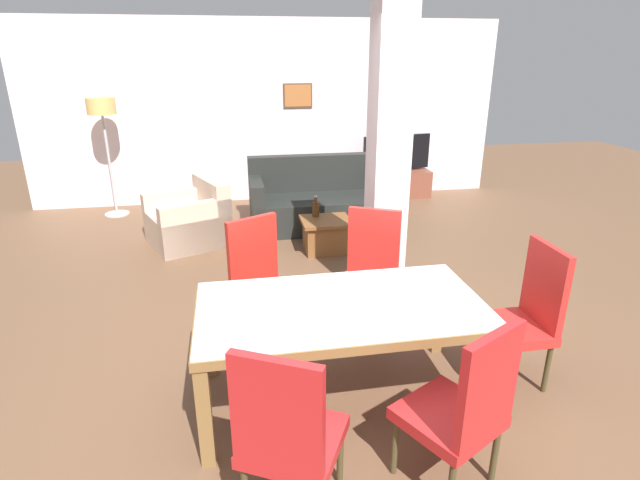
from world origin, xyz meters
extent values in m
plane|color=brown|center=(0.00, 0.00, 0.00)|extent=(18.00, 18.00, 0.00)
cube|color=white|center=(0.00, 5.08, 1.35)|extent=(7.20, 0.06, 2.70)
cube|color=brown|center=(0.43, 5.03, 1.60)|extent=(0.44, 0.02, 0.36)
cube|color=#B26633|center=(0.43, 5.02, 1.60)|extent=(0.40, 0.01, 0.32)
cube|color=white|center=(0.72, 1.38, 1.35)|extent=(0.31, 0.33, 2.70)
cube|color=olive|center=(0.00, -0.45, 0.68)|extent=(1.84, 0.06, 0.06)
cube|color=olive|center=(0.00, 0.45, 0.68)|extent=(1.84, 0.06, 0.06)
cube|color=olive|center=(-0.89, 0.00, 0.68)|extent=(0.06, 0.85, 0.06)
cube|color=olive|center=(0.89, 0.00, 0.68)|extent=(0.06, 0.85, 0.06)
cube|color=silver|center=(0.00, 0.00, 0.72)|extent=(1.82, 0.95, 0.01)
cube|color=olive|center=(-0.87, -0.43, 0.33)|extent=(0.08, 0.08, 0.65)
cube|color=olive|center=(0.87, -0.43, 0.33)|extent=(0.08, 0.08, 0.65)
cube|color=olive|center=(-0.87, 0.43, 0.33)|extent=(0.08, 0.08, 0.65)
cube|color=olive|center=(0.87, 0.43, 0.33)|extent=(0.08, 0.08, 0.65)
cube|color=red|center=(-0.41, -0.79, 0.41)|extent=(0.62, 0.62, 0.07)
cube|color=red|center=(-0.51, -0.97, 0.73)|extent=(0.41, 0.25, 0.58)
cylinder|color=#433A20|center=(-0.49, -0.53, 0.19)|extent=(0.04, 0.04, 0.37)
cylinder|color=#433A20|center=(-0.16, -0.71, 0.19)|extent=(0.04, 0.04, 0.37)
cube|color=red|center=(0.41, -0.77, 0.41)|extent=(0.62, 0.62, 0.07)
cube|color=red|center=(0.51, -0.95, 0.73)|extent=(0.41, 0.25, 0.58)
cylinder|color=#433A20|center=(0.16, -0.69, 0.19)|extent=(0.04, 0.04, 0.37)
cylinder|color=#433A20|center=(0.49, -0.51, 0.19)|extent=(0.04, 0.04, 0.37)
cylinder|color=#433A20|center=(0.67, -0.85, 0.19)|extent=(0.04, 0.04, 0.37)
cube|color=red|center=(-0.41, 0.78, 0.41)|extent=(0.62, 0.62, 0.07)
cube|color=red|center=(-0.51, 0.96, 0.73)|extent=(0.41, 0.25, 0.58)
cylinder|color=#433A20|center=(-0.16, 0.70, 0.19)|extent=(0.04, 0.04, 0.37)
cylinder|color=#433A20|center=(-0.49, 0.53, 0.19)|extent=(0.04, 0.04, 0.37)
cylinder|color=#433A20|center=(-0.33, 1.04, 0.19)|extent=(0.04, 0.04, 0.37)
cylinder|color=#433A20|center=(-0.67, 0.86, 0.19)|extent=(0.04, 0.04, 0.37)
cube|color=red|center=(1.23, 0.00, 0.41)|extent=(0.46, 0.46, 0.07)
cube|color=red|center=(1.43, 0.00, 0.73)|extent=(0.05, 0.44, 0.58)
cylinder|color=#433A20|center=(1.04, -0.19, 0.19)|extent=(0.04, 0.04, 0.37)
cylinder|color=#433A20|center=(1.04, 0.19, 0.19)|extent=(0.04, 0.04, 0.37)
cylinder|color=#433A20|center=(1.42, -0.19, 0.19)|extent=(0.04, 0.04, 0.37)
cylinder|color=#433A20|center=(1.42, 0.19, 0.19)|extent=(0.04, 0.04, 0.37)
cube|color=red|center=(0.41, 0.83, 0.41)|extent=(0.62, 0.62, 0.07)
cube|color=red|center=(0.51, 1.01, 0.73)|extent=(0.41, 0.24, 0.58)
cylinder|color=#433A20|center=(0.50, 0.57, 0.19)|extent=(0.04, 0.04, 0.37)
cylinder|color=#433A20|center=(0.16, 0.74, 0.19)|extent=(0.04, 0.04, 0.37)
cylinder|color=#433A20|center=(0.67, 0.91, 0.19)|extent=(0.04, 0.04, 0.37)
cylinder|color=#433A20|center=(0.33, 1.08, 0.19)|extent=(0.04, 0.04, 0.37)
cube|color=black|center=(0.52, 3.56, 0.21)|extent=(1.86, 0.89, 0.42)
cube|color=black|center=(0.52, 3.91, 0.66)|extent=(1.86, 0.18, 0.49)
cube|color=black|center=(1.37, 3.56, 0.34)|extent=(0.16, 0.89, 0.69)
cube|color=black|center=(-0.33, 3.56, 0.34)|extent=(0.16, 0.89, 0.69)
cube|color=beige|center=(-1.20, 3.21, 0.20)|extent=(1.10, 1.08, 0.40)
cube|color=beige|center=(-0.90, 3.34, 0.59)|extent=(0.48, 0.82, 0.37)
cube|color=beige|center=(-1.07, 2.90, 0.30)|extent=(0.84, 0.46, 0.61)
cube|color=beige|center=(-1.33, 3.52, 0.30)|extent=(0.84, 0.46, 0.61)
cube|color=brown|center=(0.42, 2.68, 0.37)|extent=(0.57, 0.50, 0.04)
cube|color=brown|center=(0.42, 2.68, 0.17)|extent=(0.49, 0.42, 0.35)
cylinder|color=#4C2D14|center=(0.32, 2.81, 0.48)|extent=(0.08, 0.08, 0.18)
cylinder|color=#4C2D14|center=(0.32, 2.81, 0.60)|extent=(0.03, 0.03, 0.06)
cylinder|color=#B7B7BC|center=(0.32, 2.81, 0.63)|extent=(0.04, 0.04, 0.01)
cube|color=brown|center=(1.97, 4.80, 0.21)|extent=(1.12, 0.40, 0.42)
cube|color=black|center=(1.97, 4.80, 0.44)|extent=(0.48, 0.27, 0.03)
cube|color=black|center=(1.97, 4.80, 0.73)|extent=(1.14, 0.23, 0.55)
cylinder|color=#B7B7BC|center=(-2.31, 4.59, 0.01)|extent=(0.34, 0.34, 0.02)
cylinder|color=#B7B7BC|center=(-2.31, 4.59, 0.73)|extent=(0.04, 0.04, 1.41)
cylinder|color=#E5BC66|center=(-2.31, 4.59, 1.54)|extent=(0.38, 0.38, 0.22)
camera|label=1|loc=(-0.64, -2.76, 2.23)|focal=28.00mm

